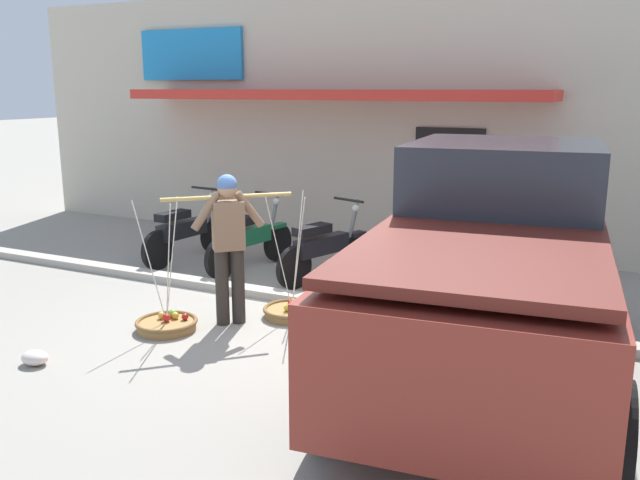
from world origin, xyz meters
TOP-DOWN VIEW (x-y plane):
  - ground_plane at (0.00, 0.00)m, footprint 90.00×90.00m
  - sidewalk_curb at (0.00, 0.70)m, footprint 20.00×0.24m
  - fruit_vendor at (-0.55, -0.31)m, footprint 1.06×1.03m
  - fruit_basket_left_side at (-1.07, -0.80)m, footprint 0.68×0.68m
  - fruit_basket_right_side at (-0.04, 0.19)m, footprint 0.68×0.68m
  - motorcycle_nearest_shop at (-2.73, 1.73)m, footprint 0.54×1.82m
  - motorcycle_second_in_row at (-1.58, 1.72)m, footprint 0.55×1.81m
  - motorcycle_third_in_row at (-0.36, 1.73)m, footprint 0.72×1.75m
  - parked_truck at (2.35, -0.39)m, footprint 2.53×4.87m
  - storefront_building at (-1.25, 6.53)m, footprint 13.00×6.00m
  - plastic_litter_bag at (-1.60, -2.12)m, footprint 0.28×0.22m

SIDE VIEW (x-z plane):
  - ground_plane at x=0.00m, z-range 0.00..0.00m
  - sidewalk_curb at x=0.00m, z-range 0.00..0.10m
  - plastic_litter_bag at x=-1.60m, z-range 0.00..0.14m
  - fruit_basket_left_side at x=-1.07m, z-range -0.65..0.80m
  - fruit_basket_right_side at x=-0.04m, z-range -0.65..0.80m
  - motorcycle_nearest_shop at x=-2.73m, z-range -0.09..1.00m
  - motorcycle_second_in_row at x=-1.58m, z-range -0.09..1.00m
  - motorcycle_third_in_row at x=-0.36m, z-range -0.09..1.00m
  - fruit_vendor at x=-0.55m, z-range 0.13..1.82m
  - parked_truck at x=2.35m, z-range -0.02..2.08m
  - storefront_building at x=-1.25m, z-range 0.00..4.20m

